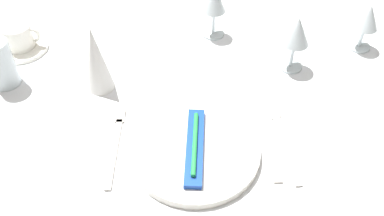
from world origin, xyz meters
TOP-DOWN VIEW (x-y plane):
  - dining_table at (0.00, 0.00)m, footprint 1.80×1.11m
  - dinner_plate at (-0.01, -0.23)m, footprint 0.28×0.28m
  - toothbrush_package at (-0.01, -0.23)m, footprint 0.06×0.21m
  - fork_outer at (-0.19, -0.19)m, footprint 0.03×0.23m
  - dinner_knife at (0.15, -0.20)m, footprint 0.02×0.23m
  - spoon_soup at (0.18, -0.18)m, footprint 0.03×0.23m
  - saucer_left at (-0.47, 0.17)m, footprint 0.14×0.14m
  - coffee_cup_left at (-0.47, 0.17)m, footprint 0.10×0.08m
  - wine_glass_centre at (0.46, 0.13)m, footprint 0.07×0.07m
  - wine_glass_left at (0.06, 0.21)m, footprint 0.06×0.06m
  - wine_glass_right at (0.25, 0.06)m, footprint 0.07×0.07m
  - drink_tumbler at (-0.48, 0.03)m, footprint 0.07×0.07m
  - napkin_folded at (-0.24, 0.00)m, footprint 0.07×0.07m

SIDE VIEW (x-z plane):
  - dining_table at x=0.00m, z-range 0.29..1.03m
  - spoon_soup at x=0.18m, z-range 0.74..0.75m
  - fork_outer at x=-0.19m, z-range 0.74..0.74m
  - dinner_knife at x=0.15m, z-range 0.74..0.74m
  - saucer_left at x=-0.47m, z-range 0.74..0.75m
  - dinner_plate at x=-0.01m, z-range 0.74..0.76m
  - toothbrush_package at x=-0.01m, z-range 0.75..0.78m
  - coffee_cup_left at x=-0.47m, z-range 0.75..0.81m
  - drink_tumbler at x=-0.48m, z-range 0.73..0.86m
  - napkin_folded at x=-0.24m, z-range 0.74..0.92m
  - wine_glass_centre at x=0.46m, z-range 0.76..0.90m
  - wine_glass_right at x=0.25m, z-range 0.77..0.92m
  - wine_glass_left at x=0.06m, z-range 0.77..0.92m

